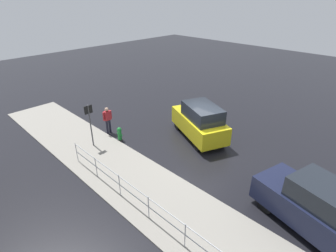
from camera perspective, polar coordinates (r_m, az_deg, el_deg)
The scene contains 8 objects.
ground_plane at distance 14.22m, azimuth 6.74°, elevation -4.77°, with size 60.00×60.00×0.00m, color black.
kerb_strip at distance 11.75m, azimuth -6.40°, elevation -12.45°, with size 24.00×3.20×0.04m, color gray.
moving_hatchback at distance 14.75m, azimuth 6.95°, elevation 0.99°, with size 4.25×3.12×2.06m.
parked_sedan at distance 10.52m, azimuth 30.33°, elevation -15.39°, with size 4.60×2.75×1.98m.
fire_hydrant at distance 14.89m, azimuth -10.50°, elevation -1.72°, with size 0.42×0.31×0.80m.
pedestrian at distance 15.58m, azimuth -13.02°, elevation 1.67°, with size 0.26×0.57×1.62m.
metal_railing at distance 10.31m, azimuth -7.62°, elevation -14.09°, with size 8.77×0.04×1.05m.
sign_post at distance 14.16m, azimuth -16.66°, elevation 1.31°, with size 0.07×0.44×2.40m.
Camera 1 is at (-7.21, 9.72, 7.47)m, focal length 28.00 mm.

